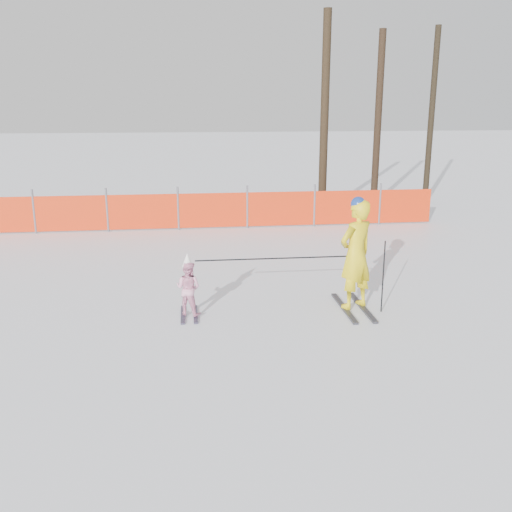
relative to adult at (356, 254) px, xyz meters
The scene contains 6 objects.
ground 2.05m from the adult, 168.92° to the right, with size 120.00×120.00×0.00m, color white.
adult is the anchor object (origin of this frame).
child 2.98m from the adult, behind, with size 0.58×0.84×1.13m.
ski_poles 0.86m from the adult, behind, with size 3.28×0.24×1.29m.
safety_fence 7.77m from the adult, 116.51° to the left, with size 15.61×0.06×1.25m.
tree_trunks 10.45m from the adult, 71.12° to the left, with size 4.47×1.82×6.33m.
Camera 1 is at (-1.15, -9.03, 3.63)m, focal length 40.00 mm.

